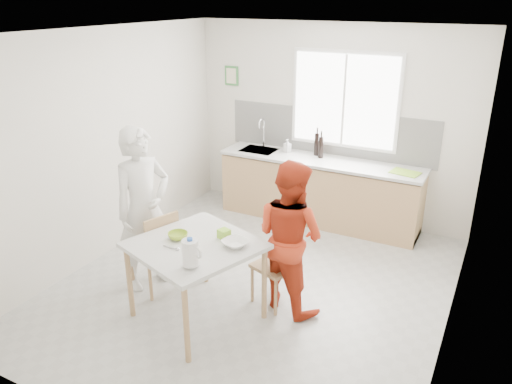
% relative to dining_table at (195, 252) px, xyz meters
% --- Properties ---
extents(ground, '(4.50, 4.50, 0.00)m').
position_rel_dining_table_xyz_m(ground, '(0.24, 0.77, -0.74)').
color(ground, '#B7B7B2').
rests_on(ground, ground).
extents(room_shell, '(4.50, 4.50, 4.50)m').
position_rel_dining_table_xyz_m(room_shell, '(0.24, 0.77, 0.91)').
color(room_shell, silver).
rests_on(room_shell, ground).
extents(window, '(1.50, 0.06, 1.30)m').
position_rel_dining_table_xyz_m(window, '(0.44, 2.99, 0.96)').
color(window, white).
rests_on(window, room_shell).
extents(backsplash, '(3.00, 0.02, 0.65)m').
position_rel_dining_table_xyz_m(backsplash, '(0.24, 3.01, 0.49)').
color(backsplash, white).
rests_on(backsplash, room_shell).
extents(picture_frame, '(0.22, 0.03, 0.28)m').
position_rel_dining_table_xyz_m(picture_frame, '(-1.31, 3.00, 1.16)').
color(picture_frame, '#3D8742').
rests_on(picture_frame, room_shell).
extents(kitchen_counter, '(2.84, 0.64, 1.37)m').
position_rel_dining_table_xyz_m(kitchen_counter, '(0.24, 2.72, -0.32)').
color(kitchen_counter, tan).
rests_on(kitchen_counter, ground).
extents(dining_table, '(1.35, 1.35, 0.82)m').
position_rel_dining_table_xyz_m(dining_table, '(0.00, 0.00, 0.00)').
color(dining_table, silver).
rests_on(dining_table, ground).
extents(chair_left, '(0.54, 0.54, 0.92)m').
position_rel_dining_table_xyz_m(chair_left, '(-0.64, 0.22, -0.23)').
color(chair_left, tan).
rests_on(chair_left, ground).
extents(chair_far, '(0.51, 0.51, 0.86)m').
position_rel_dining_table_xyz_m(chair_far, '(0.60, 0.66, -0.26)').
color(chair_far, tan).
rests_on(chair_far, ground).
extents(person_white, '(0.62, 0.76, 1.79)m').
position_rel_dining_table_xyz_m(person_white, '(-0.84, 0.29, 0.16)').
color(person_white, white).
rests_on(person_white, ground).
extents(person_red, '(0.92, 0.81, 1.58)m').
position_rel_dining_table_xyz_m(person_red, '(0.72, 0.62, 0.05)').
color(person_red, red).
rests_on(person_red, ground).
extents(bowl_green, '(0.25, 0.25, 0.06)m').
position_rel_dining_table_xyz_m(bowl_green, '(-0.21, 0.02, 0.12)').
color(bowl_green, '#99BF2C').
rests_on(bowl_green, dining_table).
extents(bowl_white, '(0.30, 0.30, 0.06)m').
position_rel_dining_table_xyz_m(bowl_white, '(0.36, 0.14, 0.11)').
color(bowl_white, white).
rests_on(bowl_white, dining_table).
extents(milk_jug, '(0.20, 0.15, 0.26)m').
position_rel_dining_table_xyz_m(milk_jug, '(0.22, -0.37, 0.22)').
color(milk_jug, white).
rests_on(milk_jug, dining_table).
extents(green_box, '(0.13, 0.13, 0.09)m').
position_rel_dining_table_xyz_m(green_box, '(0.19, 0.23, 0.13)').
color(green_box, '#8FD030').
rests_on(green_box, dining_table).
extents(spoon, '(0.16, 0.01, 0.01)m').
position_rel_dining_table_xyz_m(spoon, '(-0.15, -0.18, 0.09)').
color(spoon, '#A5A5AA').
rests_on(spoon, dining_table).
extents(cutting_board, '(0.39, 0.31, 0.01)m').
position_rel_dining_table_xyz_m(cutting_board, '(1.39, 2.67, 0.19)').
color(cutting_board, '#8DC52D').
rests_on(cutting_board, kitchen_counter).
extents(wine_bottle_a, '(0.07, 0.07, 0.32)m').
position_rel_dining_table_xyz_m(wine_bottle_a, '(0.12, 2.86, 0.34)').
color(wine_bottle_a, black).
rests_on(wine_bottle_a, kitchen_counter).
extents(wine_bottle_b, '(0.07, 0.07, 0.30)m').
position_rel_dining_table_xyz_m(wine_bottle_b, '(0.22, 2.78, 0.33)').
color(wine_bottle_b, black).
rests_on(wine_bottle_b, kitchen_counter).
extents(jar_amber, '(0.06, 0.06, 0.16)m').
position_rel_dining_table_xyz_m(jar_amber, '(0.18, 2.87, 0.26)').
color(jar_amber, brown).
rests_on(jar_amber, kitchen_counter).
extents(soap_bottle, '(0.11, 0.11, 0.19)m').
position_rel_dining_table_xyz_m(soap_bottle, '(-0.30, 2.81, 0.28)').
color(soap_bottle, '#999999').
rests_on(soap_bottle, kitchen_counter).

